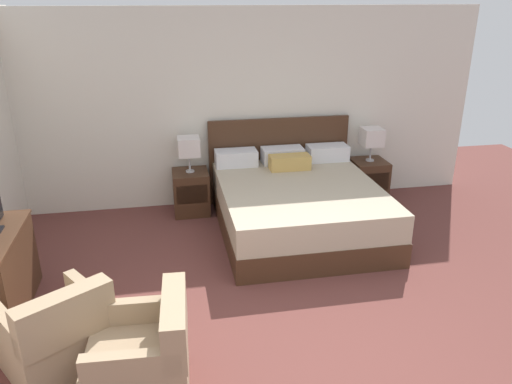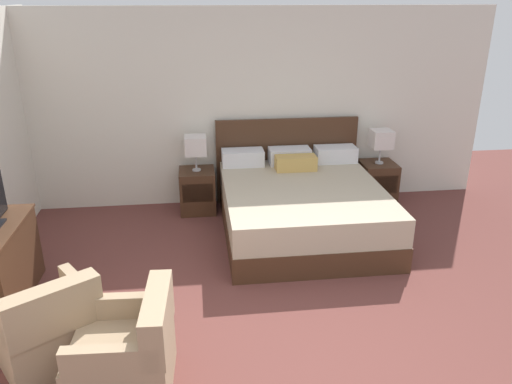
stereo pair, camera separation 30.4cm
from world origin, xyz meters
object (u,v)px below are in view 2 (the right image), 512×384
Objects in this scene: nightstand_right at (377,183)px; table_lamp_left at (195,146)px; table_lamp_right at (381,139)px; nightstand_left at (198,191)px; armchair_companion at (128,354)px; bed at (301,206)px; armchair_by_window at (48,329)px.

table_lamp_left is at bearing 179.97° from nightstand_right.
nightstand_right is 0.60m from table_lamp_right.
armchair_companion is at bearing -99.66° from nightstand_left.
table_lamp_right is 4.34m from armchair_companion.
table_lamp_left is 1.00× the size of table_lamp_right.
bed is at bearing 53.74° from armchair_companion.
armchair_companion reaches higher than nightstand_left.
bed is at bearing -32.06° from table_lamp_left.
nightstand_right is (1.21, 0.75, -0.05)m from bed.
bed is 4.73× the size of table_lamp_right.
armchair_companion is (-0.53, -3.13, -0.60)m from table_lamp_left.
armchair_companion is (0.64, -0.37, 0.00)m from armchair_by_window.
armchair_by_window is at bearing -139.83° from bed.
armchair_companion is (-0.53, -3.12, 0.01)m from nightstand_left.
bed is 2.80× the size of armchair_companion.
armchair_companion is at bearing -133.30° from nightstand_right.
table_lamp_left reaches higher than nightstand_right.
armchair_by_window reaches higher than nightstand_right.
armchair_by_window is 1.25× the size of armchair_companion.
bed is at bearing -32.01° from nightstand_left.
bed is at bearing 40.17° from armchair_by_window.
bed reaches higher than nightstand_right.
table_lamp_left reaches higher than nightstand_left.
table_lamp_left is at bearing 180.00° from table_lamp_right.
table_lamp_left is (0.00, 0.00, 0.60)m from nightstand_left.
nightstand_left is 0.73× the size of armchair_companion.
bed is 3.84× the size of nightstand_left.
armchair_companion is (-1.74, -2.37, -0.04)m from bed.
table_lamp_left is 3.06m from armchair_by_window.
bed is 1.53m from table_lamp_left.
bed reaches higher than table_lamp_right.
armchair_by_window is (-1.17, -2.76, 0.01)m from nightstand_left.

